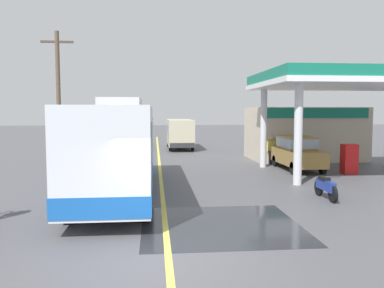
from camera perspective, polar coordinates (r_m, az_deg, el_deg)
ground at (r=28.91m, az=-4.84°, el=-1.54°), size 120.00×120.00×0.00m
lane_divider_stripe at (r=23.95m, az=-4.71°, el=-2.84°), size 0.16×50.00×0.01m
wet_puddle_patch at (r=11.31m, az=4.15°, el=-11.51°), size 4.38×4.22×0.01m
coach_bus_main at (r=15.38m, az=-10.44°, el=-0.73°), size 2.60×11.04×3.69m
gas_station_roadside at (r=25.25m, az=17.47°, el=3.32°), size 9.10×11.95×5.10m
car_at_pump at (r=22.12m, az=14.88°, el=-0.98°), size 1.70×4.20×1.82m
minibus_opposing_lane at (r=33.29m, az=-1.78°, el=1.85°), size 2.04×6.13×2.44m
motorcycle_parked_forecourt at (r=15.18m, az=18.66°, el=-5.84°), size 0.55×1.80×0.92m
pedestrian_near_pump at (r=24.08m, az=11.36°, el=-0.65°), size 0.55×0.22×1.66m
car_trailing_behind_bus at (r=32.59m, az=-8.79°, el=0.93°), size 1.70×4.20×1.82m
utility_pole_roadside at (r=23.95m, az=-18.66°, el=6.53°), size 1.80×0.24×7.66m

